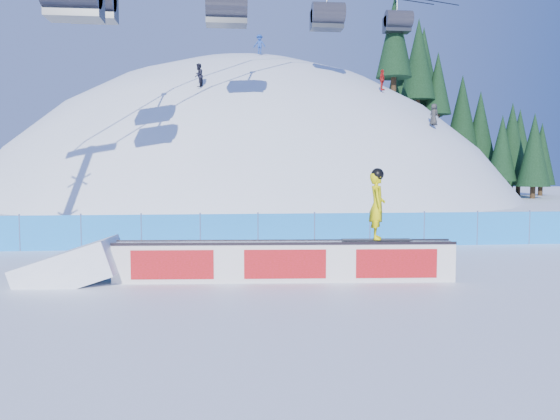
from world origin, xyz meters
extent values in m
plane|color=white|center=(0.00, 0.00, 0.00)|extent=(160.00, 160.00, 0.00)
sphere|color=white|center=(0.00, 42.00, -18.00)|extent=(64.00, 64.00, 64.00)
cylinder|color=#302113|center=(13.18, 37.60, 11.42)|extent=(0.50, 0.50, 1.40)
cone|color=black|center=(13.18, 37.60, 16.05)|extent=(3.54, 3.54, 8.05)
cylinder|color=#302113|center=(14.27, 41.02, 11.23)|extent=(0.50, 0.50, 1.40)
cone|color=black|center=(14.27, 41.02, 16.26)|extent=(3.90, 3.90, 8.87)
cylinder|color=#302113|center=(17.95, 45.90, 8.81)|extent=(0.50, 0.50, 1.40)
cone|color=black|center=(17.95, 45.90, 12.48)|extent=(2.70, 2.70, 6.15)
cylinder|color=#302113|center=(18.22, 45.01, 8.73)|extent=(0.50, 0.50, 1.40)
cone|color=black|center=(18.22, 45.01, 14.02)|extent=(4.13, 4.13, 9.38)
cylinder|color=#302113|center=(19.38, 43.65, 8.01)|extent=(0.50, 0.50, 1.40)
cone|color=black|center=(19.38, 43.65, 13.52)|extent=(4.32, 4.32, 9.83)
cylinder|color=#302113|center=(21.91, 42.84, 5.91)|extent=(0.50, 0.50, 1.40)
cone|color=black|center=(21.91, 42.84, 9.82)|extent=(2.91, 2.91, 6.62)
cylinder|color=#302113|center=(25.15, 40.17, 2.31)|extent=(0.50, 0.50, 1.40)
cone|color=black|center=(25.15, 40.17, 7.58)|extent=(4.11, 4.11, 9.35)
cylinder|color=#302113|center=(24.70, 41.20, 2.93)|extent=(0.50, 0.50, 1.40)
cone|color=black|center=(24.70, 41.20, 6.76)|extent=(2.84, 2.84, 6.46)
cylinder|color=#302113|center=(27.42, 38.10, 0.60)|extent=(0.50, 0.50, 1.40)
cone|color=black|center=(27.42, 38.10, 6.13)|extent=(4.34, 4.34, 9.86)
cylinder|color=#302113|center=(28.43, 38.27, 0.60)|extent=(0.50, 0.50, 1.40)
cone|color=black|center=(28.43, 38.27, 5.46)|extent=(3.75, 3.75, 8.52)
cylinder|color=#302113|center=(30.44, 42.75, 0.60)|extent=(0.50, 0.50, 1.40)
cone|color=black|center=(30.44, 42.75, 5.38)|extent=(3.68, 3.68, 8.36)
cylinder|color=#302113|center=(32.18, 40.28, 0.60)|extent=(0.50, 0.50, 1.40)
cone|color=black|center=(32.18, 40.28, 5.37)|extent=(3.67, 3.67, 8.35)
cube|color=#177EDE|center=(0.00, 4.50, 0.60)|extent=(22.00, 0.03, 1.20)
cylinder|color=#45527C|center=(-9.00, 4.50, 0.65)|extent=(0.05, 0.05, 1.30)
cylinder|color=#45527C|center=(-7.00, 4.50, 0.65)|extent=(0.05, 0.05, 1.30)
cylinder|color=#45527C|center=(-5.00, 4.50, 0.65)|extent=(0.05, 0.05, 1.30)
cylinder|color=#45527C|center=(-3.00, 4.50, 0.65)|extent=(0.05, 0.05, 1.30)
cylinder|color=#45527C|center=(-1.00, 4.50, 0.65)|extent=(0.05, 0.05, 1.30)
cylinder|color=#45527C|center=(1.00, 4.50, 0.65)|extent=(0.05, 0.05, 1.30)
cylinder|color=#45527C|center=(3.00, 4.50, 0.65)|extent=(0.05, 0.05, 1.30)
cylinder|color=#45527C|center=(5.00, 4.50, 0.65)|extent=(0.05, 0.05, 1.30)
cylinder|color=#45527C|center=(7.00, 4.50, 0.65)|extent=(0.05, 0.05, 1.30)
cylinder|color=#45527C|center=(9.00, 4.50, 0.65)|extent=(0.05, 0.05, 1.30)
cylinder|color=#2B2B33|center=(-2.00, 17.93, 12.36)|extent=(2.40, 1.50, 1.50)
cylinder|color=#2B2B33|center=(5.50, 26.13, 14.40)|extent=(2.40, 1.50, 1.50)
cylinder|color=#2B2B33|center=(13.75, 35.15, 16.64)|extent=(2.40, 1.50, 1.50)
cube|color=silver|center=(-0.70, -1.39, 0.46)|extent=(8.25, 1.06, 0.93)
cube|color=#90929D|center=(-0.70, -1.39, 0.95)|extent=(8.17, 1.08, 0.04)
cube|color=black|center=(-0.72, -1.67, 0.96)|extent=(8.22, 0.58, 0.06)
cube|color=black|center=(-0.68, -1.12, 0.96)|extent=(8.22, 0.58, 0.06)
cube|color=red|center=(-0.72, -1.66, 0.46)|extent=(7.81, 0.54, 0.69)
cube|color=red|center=(-0.68, -1.13, 0.46)|extent=(7.81, 0.54, 0.69)
cube|color=black|center=(1.54, -1.54, 1.00)|extent=(1.70, 0.42, 0.03)
imported|color=yellow|center=(1.54, -1.54, 1.84)|extent=(0.51, 0.67, 1.63)
sphere|color=black|center=(1.54, -1.54, 2.60)|extent=(0.30, 0.30, 0.30)
imported|color=black|center=(-3.95, 24.63, 9.41)|extent=(0.83, 0.95, 1.65)
imported|color=#B31A19|center=(10.39, 28.69, 10.01)|extent=(0.85, 1.04, 1.65)
imported|color=#183B94|center=(0.93, 34.30, 13.87)|extent=(1.21, 0.92, 1.65)
imported|color=#2A2A2A|center=(13.78, 26.27, 7.05)|extent=(0.81, 0.95, 1.65)
camera|label=1|loc=(-2.11, -14.44, 2.66)|focal=35.00mm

